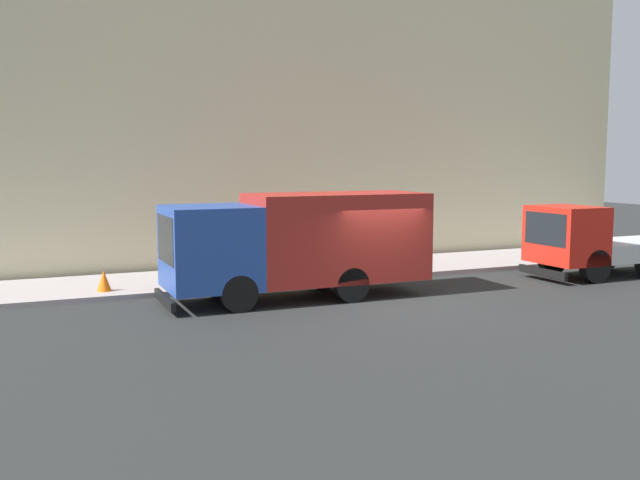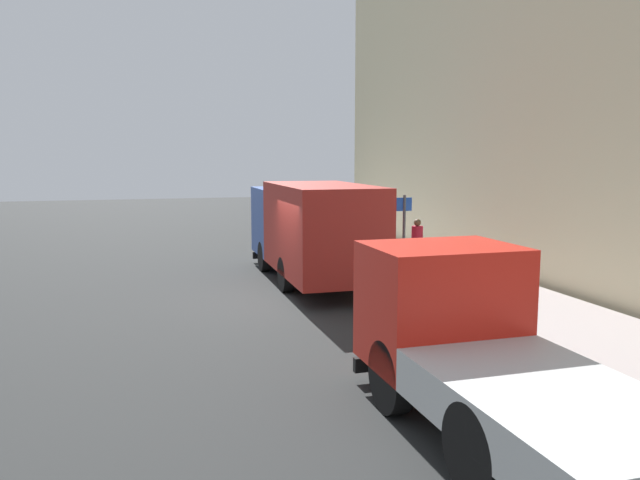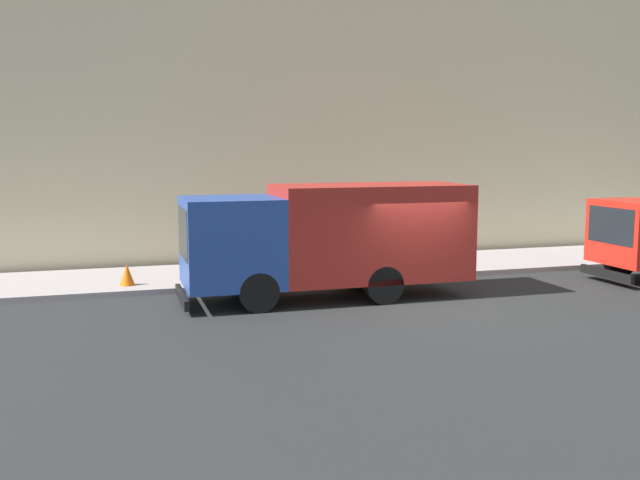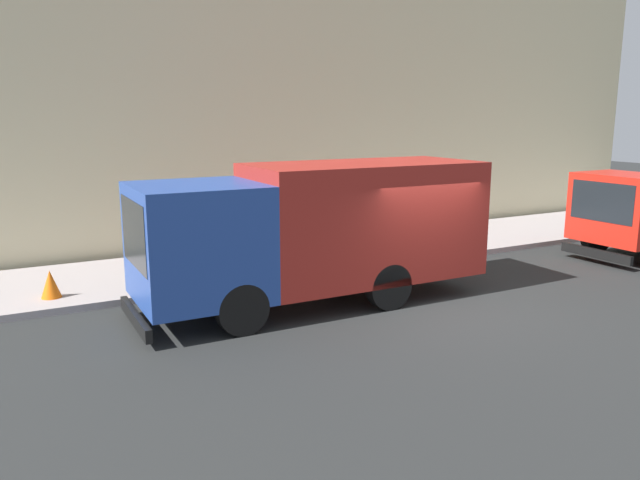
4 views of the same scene
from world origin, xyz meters
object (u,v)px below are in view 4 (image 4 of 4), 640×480
Objects in this scene: pedestrian_standing at (174,240)px; traffic_cone_orange at (50,284)px; large_utility_truck at (317,227)px; street_sign_post at (346,208)px; pedestrian_walking at (267,230)px.

traffic_cone_orange is at bearing 30.02° from pedestrian_standing.
pedestrian_standing is at bearing 36.13° from large_utility_truck.
traffic_cone_orange is at bearing 85.87° from street_sign_post.
large_utility_truck is 2.96× the size of street_sign_post.
pedestrian_standing is 2.80× the size of traffic_cone_orange.
street_sign_post reaches higher than pedestrian_standing.
pedestrian_walking is at bearing -4.43° from large_utility_truck.
pedestrian_walking is 2.82× the size of traffic_cone_orange.
street_sign_post reaches higher than pedestrian_walking.
large_utility_truck is 5.67m from traffic_cone_orange.
traffic_cone_orange is (-0.46, 2.74, -0.58)m from pedestrian_standing.
large_utility_truck is at bearing -118.77° from pedestrian_walking.
large_utility_truck is 4.49× the size of pedestrian_standing.
street_sign_post is at bearing -172.78° from pedestrian_standing.
large_utility_truck reaches higher than street_sign_post.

